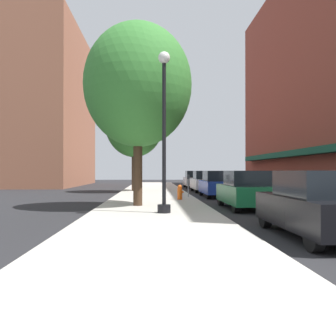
# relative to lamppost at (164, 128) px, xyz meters

# --- Properties ---
(ground_plane) EXTENTS (90.00, 90.00, 0.00)m
(ground_plane) POSITION_rel_lamppost_xyz_m (3.62, 9.53, -3.20)
(ground_plane) COLOR #232326
(sidewalk_slab) EXTENTS (4.80, 50.00, 0.12)m
(sidewalk_slab) POSITION_rel_lamppost_xyz_m (-0.38, 10.53, -3.14)
(sidewalk_slab) COLOR #B7B2A8
(sidewalk_slab) RESTS_ON ground
(building_far_background) EXTENTS (6.80, 18.00, 17.19)m
(building_far_background) POSITION_rel_lamppost_xyz_m (-11.39, 28.53, 5.37)
(building_far_background) COLOR #9E6047
(building_far_background) RESTS_ON ground
(lamppost) EXTENTS (0.48, 0.48, 5.90)m
(lamppost) POSITION_rel_lamppost_xyz_m (0.00, 0.00, 0.00)
(lamppost) COLOR black
(lamppost) RESTS_ON sidewalk_slab
(fire_hydrant) EXTENTS (0.33, 0.26, 0.79)m
(fire_hydrant) POSITION_rel_lamppost_xyz_m (1.04, 6.11, -2.68)
(fire_hydrant) COLOR #E05614
(fire_hydrant) RESTS_ON sidewalk_slab
(parking_meter_near) EXTENTS (0.14, 0.09, 1.31)m
(parking_meter_near) POSITION_rel_lamppost_xyz_m (1.67, 7.99, -2.25)
(parking_meter_near) COLOR slate
(parking_meter_near) RESTS_ON sidewalk_slab
(tree_near) EXTENTS (4.49, 4.49, 7.75)m
(tree_near) POSITION_rel_lamppost_xyz_m (-1.83, 14.79, 2.07)
(tree_near) COLOR #422D1E
(tree_near) RESTS_ON sidewalk_slab
(tree_mid) EXTENTS (4.77, 4.77, 8.08)m
(tree_mid) POSITION_rel_lamppost_xyz_m (-1.07, 2.84, 2.24)
(tree_mid) COLOR #422D1E
(tree_mid) RESTS_ON sidewalk_slab
(car_black) EXTENTS (1.80, 4.30, 1.66)m
(car_black) POSITION_rel_lamppost_xyz_m (3.62, -4.51, -2.39)
(car_black) COLOR black
(car_black) RESTS_ON ground
(car_green) EXTENTS (1.80, 4.30, 1.66)m
(car_green) POSITION_rel_lamppost_xyz_m (3.62, 2.38, -2.39)
(car_green) COLOR black
(car_green) RESTS_ON ground
(car_blue) EXTENTS (1.80, 4.30, 1.66)m
(car_blue) POSITION_rel_lamppost_xyz_m (3.62, 9.42, -2.39)
(car_blue) COLOR black
(car_blue) RESTS_ON ground
(car_white) EXTENTS (1.80, 4.30, 1.66)m
(car_white) POSITION_rel_lamppost_xyz_m (3.62, 15.05, -2.39)
(car_white) COLOR black
(car_white) RESTS_ON ground
(car_silver) EXTENTS (1.80, 4.30, 1.66)m
(car_silver) POSITION_rel_lamppost_xyz_m (3.62, 22.22, -2.39)
(car_silver) COLOR black
(car_silver) RESTS_ON ground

